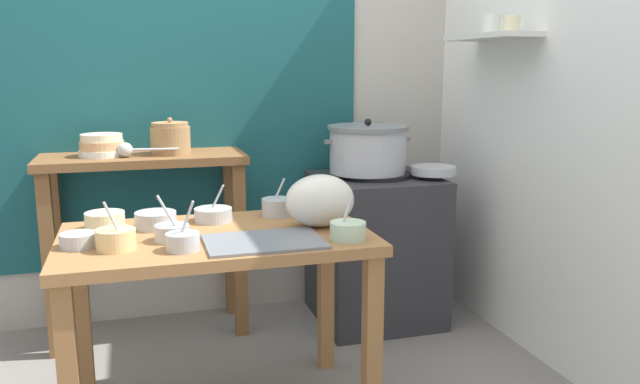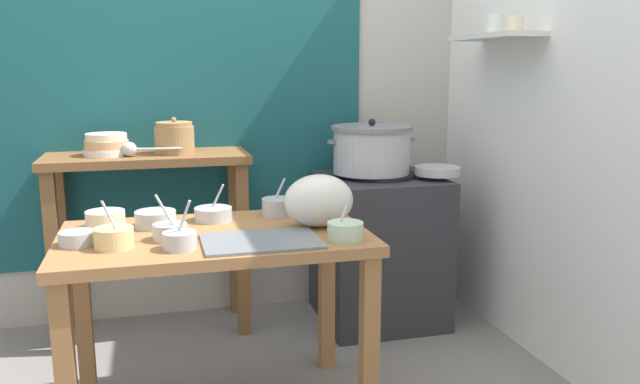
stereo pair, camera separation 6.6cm
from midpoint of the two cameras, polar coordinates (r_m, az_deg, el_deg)
wall_back at (r=3.40m, az=-9.54°, el=10.94°), size 4.40×0.12×2.60m
wall_right at (r=3.03m, az=18.84°, el=10.44°), size 0.30×3.20×2.60m
prep_table at (r=2.35m, az=-10.06°, el=-6.32°), size 1.10×0.66×0.72m
back_shelf_table at (r=3.17m, az=-16.07°, el=-0.71°), size 0.96×0.40×0.90m
stove_block at (r=3.32m, az=4.40°, el=-5.01°), size 0.60×0.61×0.78m
steamer_pot at (r=3.22m, az=3.74°, el=3.89°), size 0.46×0.41×0.28m
clay_pot at (r=3.13m, az=-13.94°, el=4.72°), size 0.19×0.19×0.18m
bowl_stack_enamel at (r=3.14m, az=-19.65°, el=3.96°), size 0.21×0.21×0.10m
ladle at (r=3.06m, az=-17.56°, el=3.65°), size 0.28×0.08×0.07m
serving_tray at (r=2.17m, az=-5.94°, el=-4.46°), size 0.40×0.28×0.01m
plastic_bag at (r=2.36m, az=-0.81°, el=-0.79°), size 0.26×0.19×0.20m
wide_pan at (r=3.22m, az=9.61°, el=1.95°), size 0.23×0.23×0.04m
prep_bowl_0 at (r=2.19m, az=-18.78°, el=-3.99°), size 0.13×0.13×0.17m
prep_bowl_1 at (r=2.44m, az=-15.37°, el=-2.40°), size 0.15×0.15×0.06m
prep_bowl_2 at (r=2.50m, az=-10.36°, el=-1.96°), size 0.15×0.15×0.14m
prep_bowl_3 at (r=2.13m, az=-13.17°, el=-4.30°), size 0.11×0.11×0.17m
prep_bowl_4 at (r=2.56m, az=-4.61°, el=-1.30°), size 0.13×0.13×0.15m
prep_bowl_5 at (r=2.27m, az=-21.77°, el=-4.00°), size 0.12×0.12×0.05m
prep_bowl_6 at (r=2.47m, az=-19.57°, el=-2.41°), size 0.14×0.14×0.07m
prep_bowl_7 at (r=2.25m, az=-14.06°, el=-3.52°), size 0.12×0.12×0.17m
prep_bowl_8 at (r=2.19m, az=1.67°, el=-3.45°), size 0.13×0.13×0.15m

